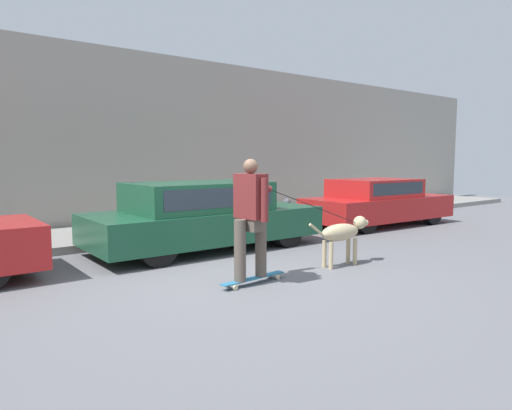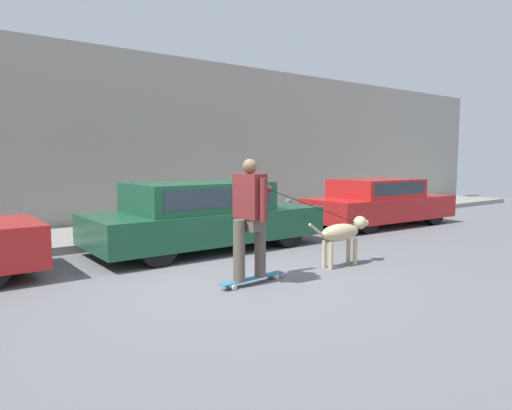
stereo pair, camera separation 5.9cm
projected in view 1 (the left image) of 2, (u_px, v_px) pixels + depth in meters
The scene contains 8 objects.
ground_plane at pixel (235, 278), 6.58m from camera, with size 36.00×36.00×0.00m, color slate.
back_wall at pixel (97, 139), 10.99m from camera, with size 32.00×0.30×4.39m.
sidewalk_curb at pixel (121, 233), 10.06m from camera, with size 30.00×2.54×0.15m.
parked_car_1 at pixel (203, 216), 8.62m from camera, with size 4.41×1.84×1.28m.
parked_car_2 at pixel (377, 203), 11.75m from camera, with size 4.16×1.84×1.20m.
dog at pixel (343, 233), 7.30m from camera, with size 1.27×0.30×0.78m.
skateboarder at pixel (252, 214), 6.15m from camera, with size 2.74×0.65×1.71m.
fire_hydrant at pixel (287, 214), 10.94m from camera, with size 0.18×0.18×0.77m.
Camera 1 is at (-3.66, -5.31, 1.71)m, focal length 32.00 mm.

